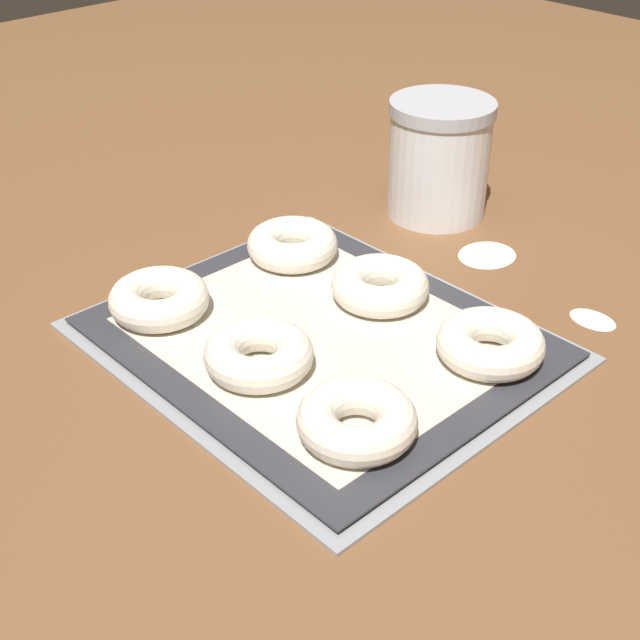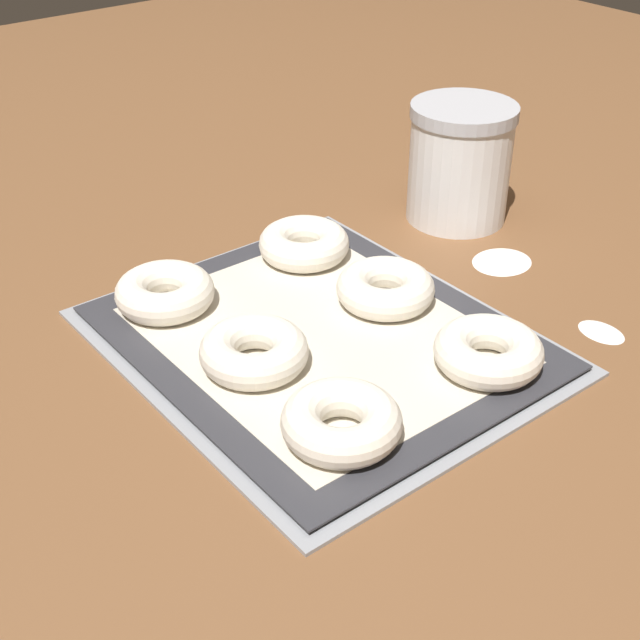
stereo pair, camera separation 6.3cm
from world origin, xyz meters
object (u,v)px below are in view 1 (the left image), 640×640
object	(u,v)px
bagel_back_right	(490,343)
bagel_front_center	(259,354)
baking_tray	(320,340)
bagel_front_left	(159,299)
bagel_back_center	(380,285)
flour_canister	(439,158)
bagel_front_right	(357,420)
bagel_back_left	(292,244)

from	to	relation	value
bagel_back_right	bagel_front_center	bearing A→B (deg)	-128.42
baking_tray	bagel_front_left	size ratio (longest dim) A/B	4.13
baking_tray	bagel_back_center	xyz separation A→B (m)	(-0.01, 0.09, 0.03)
flour_canister	bagel_front_center	bearing A→B (deg)	-72.87
bagel_front_left	flour_canister	size ratio (longest dim) A/B	0.70
bagel_back_center	bagel_back_right	world-z (taller)	same
baking_tray	bagel_front_right	distance (m)	0.16
bagel_back_center	flour_canister	world-z (taller)	flour_canister
bagel_front_center	bagel_back_right	distance (m)	0.23
bagel_front_left	bagel_front_center	xyz separation A→B (m)	(0.15, 0.01, 0.00)
baking_tray	bagel_front_center	size ratio (longest dim) A/B	4.13
bagel_front_center	bagel_back_left	bearing A→B (deg)	130.16
bagel_front_left	bagel_back_right	bearing A→B (deg)	33.03
bagel_front_left	bagel_back_center	distance (m)	0.24
bagel_front_left	bagel_front_right	world-z (taller)	same
bagel_front_center	bagel_back_right	size ratio (longest dim) A/B	1.00
bagel_front_left	bagel_front_right	distance (m)	0.28
bagel_front_right	bagel_back_left	world-z (taller)	same
bagel_front_right	bagel_back_left	size ratio (longest dim) A/B	1.00
bagel_front_right	flour_canister	xyz separation A→B (m)	(-0.26, 0.41, 0.05)
baking_tray	bagel_back_right	size ratio (longest dim) A/B	4.13
bagel_front_center	bagel_front_right	size ratio (longest dim) A/B	1.00
bagel_back_right	flour_canister	xyz separation A→B (m)	(-0.27, 0.23, 0.05)
bagel_front_right	flour_canister	world-z (taller)	flour_canister
baking_tray	bagel_front_right	size ratio (longest dim) A/B	4.13
flour_canister	bagel_back_right	bearing A→B (deg)	-40.73
flour_canister	bagel_back_left	bearing A→B (deg)	-94.95
bagel_front_center	flour_canister	bearing A→B (deg)	107.13
bagel_front_center	bagel_back_left	xyz separation A→B (m)	(-0.15, 0.17, 0.00)
bagel_back_center	bagel_back_right	size ratio (longest dim) A/B	1.00
bagel_back_center	bagel_front_left	bearing A→B (deg)	-126.32
bagel_front_center	bagel_front_right	xyz separation A→B (m)	(0.13, -0.00, 0.00)
bagel_back_left	bagel_front_center	bearing A→B (deg)	-49.84
bagel_front_right	bagel_back_center	distance (m)	0.23
bagel_back_center	bagel_back_right	xyz separation A→B (m)	(0.15, -0.00, 0.00)
bagel_front_right	flour_canister	size ratio (longest dim) A/B	0.70
bagel_front_left	bagel_back_center	size ratio (longest dim) A/B	1.00
bagel_front_center	bagel_back_center	xyz separation A→B (m)	(-0.01, 0.18, 0.00)
bagel_back_right	bagel_back_center	bearing A→B (deg)	179.35
baking_tray	bagel_back_left	size ratio (longest dim) A/B	4.13
bagel_front_right	bagel_back_right	bearing A→B (deg)	88.13
baking_tray	bagel_back_center	distance (m)	0.10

